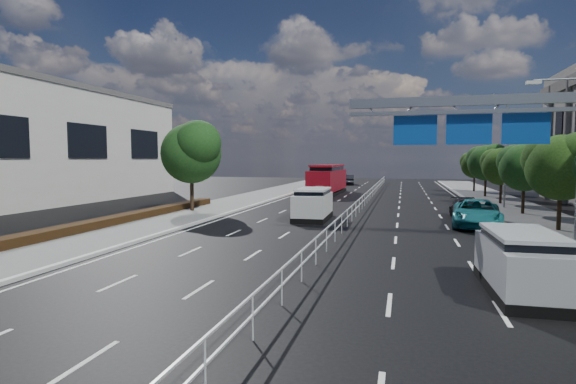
% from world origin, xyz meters
% --- Properties ---
extents(ground, '(160.00, 160.00, 0.00)m').
position_xyz_m(ground, '(0.00, 0.00, 0.00)').
color(ground, black).
rests_on(ground, ground).
extents(kerb_near, '(0.25, 140.00, 0.15)m').
position_xyz_m(kerb_near, '(-9.00, 0.00, 0.07)').
color(kerb_near, silver).
rests_on(kerb_near, ground).
extents(median_fence, '(0.05, 85.00, 1.02)m').
position_xyz_m(median_fence, '(0.00, 22.50, 0.53)').
color(median_fence, silver).
rests_on(median_fence, ground).
extents(hedge_near, '(1.00, 36.00, 0.44)m').
position_xyz_m(hedge_near, '(-13.30, 5.00, 0.36)').
color(hedge_near, black).
rests_on(hedge_near, sidewalk_near).
extents(overhead_gantry, '(10.24, 0.38, 7.45)m').
position_xyz_m(overhead_gantry, '(6.74, 10.05, 5.61)').
color(overhead_gantry, gray).
rests_on(overhead_gantry, ground).
extents(streetlight_far, '(2.78, 2.40, 9.00)m').
position_xyz_m(streetlight_far, '(10.50, 26.00, 5.21)').
color(streetlight_far, gray).
rests_on(streetlight_far, ground).
extents(near_tree_back, '(4.84, 4.51, 6.69)m').
position_xyz_m(near_tree_back, '(-11.94, 17.97, 4.61)').
color(near_tree_back, black).
rests_on(near_tree_back, ground).
extents(far_tree_d, '(3.85, 3.59, 5.34)m').
position_xyz_m(far_tree_d, '(11.25, 14.48, 3.69)').
color(far_tree_d, black).
rests_on(far_tree_d, ground).
extents(far_tree_e, '(3.63, 3.38, 5.13)m').
position_xyz_m(far_tree_e, '(11.25, 21.98, 3.56)').
color(far_tree_e, black).
rests_on(far_tree_e, ground).
extents(far_tree_f, '(3.52, 3.28, 5.02)m').
position_xyz_m(far_tree_f, '(11.24, 29.48, 3.49)').
color(far_tree_f, black).
rests_on(far_tree_f, ground).
extents(far_tree_g, '(3.96, 3.69, 5.45)m').
position_xyz_m(far_tree_g, '(11.25, 36.98, 3.75)').
color(far_tree_g, black).
rests_on(far_tree_g, ground).
extents(far_tree_h, '(3.41, 3.18, 4.91)m').
position_xyz_m(far_tree_h, '(11.24, 44.48, 3.42)').
color(far_tree_h, black).
rests_on(far_tree_h, ground).
extents(white_minivan, '(2.16, 4.75, 2.04)m').
position_xyz_m(white_minivan, '(-2.55, 16.27, 1.00)').
color(white_minivan, black).
rests_on(white_minivan, ground).
extents(red_bus, '(2.86, 11.05, 3.28)m').
position_xyz_m(red_bus, '(-5.11, 37.44, 1.71)').
color(red_bus, black).
rests_on(red_bus, ground).
extents(near_car_silver, '(1.95, 4.20, 1.39)m').
position_xyz_m(near_car_silver, '(-5.02, 33.08, 0.70)').
color(near_car_silver, '#AFB2B7').
rests_on(near_car_silver, ground).
extents(near_car_dark, '(2.08, 4.72, 1.51)m').
position_xyz_m(near_car_dark, '(-5.09, 57.11, 0.75)').
color(near_car_dark, black).
rests_on(near_car_dark, ground).
extents(silver_minivan, '(2.00, 4.47, 1.84)m').
position_xyz_m(silver_minivan, '(6.50, 2.00, 0.90)').
color(silver_minivan, black).
rests_on(silver_minivan, ground).
extents(parked_car_teal, '(3.28, 5.93, 1.57)m').
position_xyz_m(parked_car_teal, '(7.27, 15.64, 0.79)').
color(parked_car_teal, '#1C747E').
rests_on(parked_car_teal, ground).
extents(parked_car_dark, '(1.90, 4.57, 1.32)m').
position_xyz_m(parked_car_dark, '(7.15, 19.00, 0.66)').
color(parked_car_dark, black).
rests_on(parked_car_dark, ground).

